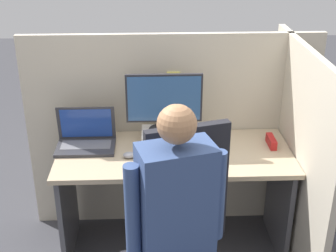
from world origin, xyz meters
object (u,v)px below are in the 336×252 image
object	(u,v)px
person	(173,227)
paper_box	(164,137)
stapler	(271,141)
office_chair	(181,240)
coffee_mug	(210,139)
monitor	(164,102)
carrot_toy	(197,159)
laptop	(86,140)

from	to	relation	value
person	paper_box	bearing A→B (deg)	90.61
stapler	office_chair	size ratio (longest dim) A/B	0.13
office_chair	coffee_mug	xyz separation A→B (m)	(0.23, 0.74, 0.20)
paper_box	office_chair	bearing A→B (deg)	-85.85
person	monitor	bearing A→B (deg)	90.61
paper_box	carrot_toy	distance (m)	0.32
carrot_toy	person	size ratio (longest dim) A/B	0.09
carrot_toy	paper_box	bearing A→B (deg)	125.63
person	coffee_mug	world-z (taller)	person
paper_box	person	world-z (taller)	person
monitor	person	distance (m)	0.97
laptop	coffee_mug	xyz separation A→B (m)	(0.78, -0.00, -0.01)
stapler	office_chair	xyz separation A→B (m)	(-0.62, -0.71, -0.19)
monitor	coffee_mug	bearing A→B (deg)	-7.03
office_chair	monitor	bearing A→B (deg)	94.13
office_chair	coffee_mug	size ratio (longest dim) A/B	13.60
paper_box	coffee_mug	bearing A→B (deg)	-6.49
paper_box	stapler	world-z (taller)	paper_box
stapler	office_chair	world-z (taller)	office_chair
carrot_toy	person	bearing A→B (deg)	-104.71
paper_box	stapler	distance (m)	0.68
laptop	stapler	distance (m)	1.17
paper_box	monitor	bearing A→B (deg)	90.00
coffee_mug	laptop	bearing A→B (deg)	179.79
laptop	stapler	bearing A→B (deg)	-1.62
paper_box	laptop	world-z (taller)	laptop
monitor	office_chair	xyz separation A→B (m)	(0.06, -0.77, -0.44)
monitor	coffee_mug	distance (m)	0.38
coffee_mug	monitor	bearing A→B (deg)	172.97
carrot_toy	coffee_mug	size ratio (longest dim) A/B	1.46
monitor	stapler	world-z (taller)	monitor
monitor	stapler	xyz separation A→B (m)	(0.67, -0.07, -0.25)
office_chair	carrot_toy	bearing A→B (deg)	75.51
laptop	office_chair	xyz separation A→B (m)	(0.55, -0.74, -0.21)
stapler	coffee_mug	bearing A→B (deg)	175.51
monitor	stapler	distance (m)	0.72
laptop	office_chair	bearing A→B (deg)	-53.46
office_chair	coffee_mug	distance (m)	0.80
monitor	carrot_toy	xyz separation A→B (m)	(0.19, -0.26, -0.26)
paper_box	laptop	xyz separation A→B (m)	(-0.49, -0.03, 0.01)
carrot_toy	office_chair	size ratio (longest dim) A/B	0.11
paper_box	carrot_toy	xyz separation A→B (m)	(0.19, -0.26, -0.02)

